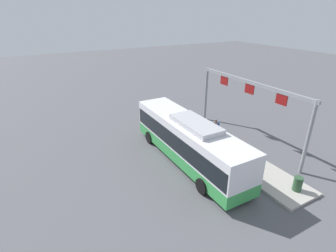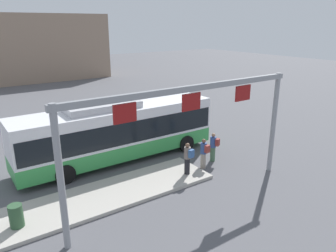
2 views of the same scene
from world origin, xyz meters
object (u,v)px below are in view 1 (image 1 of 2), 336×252
bus_main (188,139)px  person_waiting_mid (203,125)px  person_waiting_near (216,128)px  person_boarding (192,121)px  trash_bin (298,184)px

bus_main → person_waiting_mid: 4.97m
bus_main → person_waiting_near: bus_main is taller
bus_main → person_boarding: (4.26, -3.28, -0.92)m
bus_main → person_waiting_near: 4.47m
person_waiting_near → person_waiting_mid: 1.40m
person_waiting_mid → trash_bin: person_waiting_mid is taller
person_boarding → bus_main: bearing=26.6°
person_waiting_mid → person_waiting_near: bearing=95.6°
bus_main → person_boarding: 5.46m
bus_main → person_boarding: size_ratio=6.87×
bus_main → trash_bin: bearing=-148.1°
person_waiting_near → person_waiting_mid: person_waiting_near is taller
person_boarding → person_waiting_mid: same height
person_waiting_near → person_waiting_mid: bearing=-87.7°
bus_main → person_waiting_mid: size_ratio=6.87×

